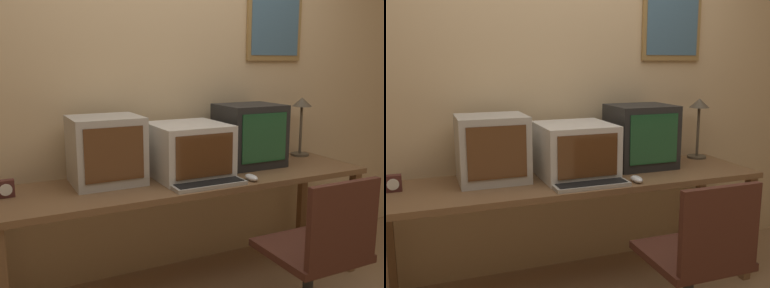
# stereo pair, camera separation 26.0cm
# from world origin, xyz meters

# --- Properties ---
(wall_back) EXTENTS (8.00, 0.08, 2.60)m
(wall_back) POSITION_xyz_m (0.01, 1.15, 1.30)
(wall_back) COLOR #D1B284
(wall_back) RESTS_ON ground_plane
(desk) EXTENTS (2.32, 0.62, 0.75)m
(desk) POSITION_xyz_m (0.00, 0.74, 0.68)
(desk) COLOR brown
(desk) RESTS_ON ground_plane
(monitor_left) EXTENTS (0.40, 0.36, 0.39)m
(monitor_left) POSITION_xyz_m (-0.50, 0.86, 0.95)
(monitor_left) COLOR #B7B2A8
(monitor_left) RESTS_ON desk
(monitor_center) EXTENTS (0.45, 0.46, 0.33)m
(monitor_center) POSITION_xyz_m (-0.01, 0.79, 0.92)
(monitor_center) COLOR beige
(monitor_center) RESTS_ON desk
(monitor_right) EXTENTS (0.41, 0.36, 0.42)m
(monitor_right) POSITION_xyz_m (0.50, 0.86, 0.96)
(monitor_right) COLOR black
(monitor_right) RESTS_ON desk
(keyboard_main) EXTENTS (0.44, 0.15, 0.03)m
(keyboard_main) POSITION_xyz_m (0.00, 0.53, 0.76)
(keyboard_main) COLOR #A8A399
(keyboard_main) RESTS_ON desk
(mouse_near_keyboard) EXTENTS (0.06, 0.11, 0.04)m
(mouse_near_keyboard) POSITION_xyz_m (0.29, 0.52, 0.77)
(mouse_near_keyboard) COLOR silver
(mouse_near_keyboard) RESTS_ON desk
(desk_clock) EXTENTS (0.09, 0.05, 0.09)m
(desk_clock) POSITION_xyz_m (-1.05, 0.82, 0.80)
(desk_clock) COLOR #4C231E
(desk_clock) RESTS_ON desk
(desk_lamp) EXTENTS (0.15, 0.15, 0.44)m
(desk_lamp) POSITION_xyz_m (1.02, 0.95, 1.08)
(desk_lamp) COLOR #4C4233
(desk_lamp) RESTS_ON desk
(office_chair) EXTENTS (0.49, 0.49, 0.90)m
(office_chair) POSITION_xyz_m (0.37, 0.02, 0.39)
(office_chair) COLOR black
(office_chair) RESTS_ON ground_plane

